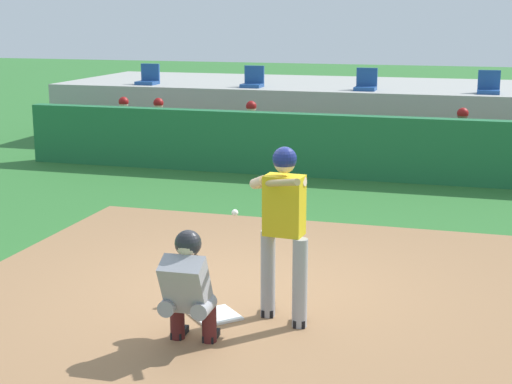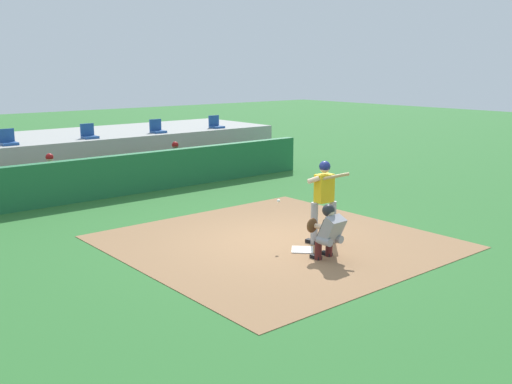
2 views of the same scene
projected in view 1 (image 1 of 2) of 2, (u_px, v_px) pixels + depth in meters
ground_plane at (239, 292)px, 8.80m from camera, size 80.00×80.00×0.00m
dirt_infield at (239, 291)px, 8.80m from camera, size 6.40×6.40×0.01m
home_plate at (215, 316)px, 8.05m from camera, size 0.62×0.62×0.02m
batter_at_plate at (283, 223)px, 7.72m from camera, size 0.66×0.78×1.80m
catcher_crouched at (188, 284)px, 7.27m from camera, size 0.49×1.80×1.13m
dugout_wall at (342, 147)px, 14.75m from camera, size 13.00×0.30×1.20m
dugout_bench at (350, 157)px, 15.77m from camera, size 11.80×0.44×0.45m
dugout_player_0 at (122, 126)px, 16.87m from camera, size 0.49×0.70×1.30m
dugout_player_1 at (157, 128)px, 16.65m from camera, size 0.49×0.70×1.30m
dugout_player_2 at (249, 132)px, 16.09m from camera, size 0.49×0.70×1.30m
dugout_player_3 at (461, 141)px, 14.94m from camera, size 0.49×0.70×1.30m
stands_platform at (374, 113)px, 18.85m from camera, size 15.00×4.40×1.40m
stadium_seat_0 at (148, 79)px, 18.65m from camera, size 0.46×0.46×0.48m
stadium_seat_1 at (253, 81)px, 17.95m from camera, size 0.46×0.46×0.48m
stadium_seat_2 at (366, 84)px, 17.24m from camera, size 0.46×0.46×0.48m
stadium_seat_3 at (489, 87)px, 16.53m from camera, size 0.46×0.46×0.48m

